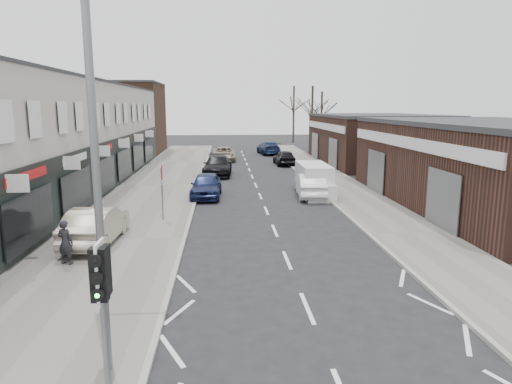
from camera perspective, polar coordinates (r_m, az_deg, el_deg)
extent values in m
plane|color=black|center=(11.34, 8.34, -18.41)|extent=(160.00, 160.00, 0.00)
cube|color=slate|center=(32.43, -12.02, 0.80)|extent=(5.50, 64.00, 0.12)
cube|color=slate|center=(33.10, 9.94, 1.07)|extent=(3.50, 64.00, 0.12)
cube|color=#B8B2A8|center=(31.31, -25.30, 6.11)|extent=(8.00, 41.00, 7.10)
cube|color=#412A1B|center=(55.82, -15.92, 8.74)|extent=(8.00, 10.00, 8.00)
cube|color=#3C221B|center=(28.07, 27.67, 2.82)|extent=(10.00, 18.00, 4.50)
cube|color=#3C221B|center=(46.20, 14.61, 6.31)|extent=(10.00, 16.00, 4.50)
cylinder|color=slate|center=(8.84, -18.40, -15.85)|extent=(0.12, 0.12, 3.00)
cube|color=silver|center=(8.44, -18.82, -9.44)|extent=(0.05, 0.55, 1.10)
cube|color=black|center=(8.33, -19.03, -9.72)|extent=(0.28, 0.22, 0.95)
sphere|color=#0CE533|center=(8.33, -19.11, -11.94)|extent=(0.18, 0.18, 0.18)
cube|color=black|center=(8.55, -18.62, -9.17)|extent=(0.26, 0.20, 0.90)
cylinder|color=slate|center=(9.29, -19.31, 1.59)|extent=(0.16, 0.16, 8.00)
cylinder|color=slate|center=(22.24, -11.64, -0.22)|extent=(0.07, 0.07, 2.50)
cube|color=white|center=(22.13, -11.57, 1.30)|extent=(0.04, 0.45, 0.25)
cube|color=silver|center=(28.98, 7.20, 1.60)|extent=(1.78, 4.22, 1.92)
cube|color=silver|center=(26.68, 8.20, -0.22)|extent=(1.70, 0.75, 1.01)
cylinder|color=black|center=(27.52, 6.16, -0.22)|extent=(0.20, 0.64, 0.64)
cylinder|color=black|center=(27.84, 9.33, -0.17)|extent=(0.20, 0.64, 0.64)
cylinder|color=black|center=(30.38, 5.18, 0.83)|extent=(0.20, 0.64, 0.64)
cylinder|color=black|center=(30.67, 8.07, 0.86)|extent=(0.20, 0.64, 0.64)
imported|color=#AB9F89|center=(19.20, -19.39, -3.88)|extent=(1.75, 4.58, 1.49)
imported|color=black|center=(17.02, -22.72, -5.82)|extent=(0.66, 0.54, 1.56)
imported|color=#151E44|center=(27.94, -6.24, 0.83)|extent=(1.94, 4.44, 1.49)
imported|color=black|center=(36.85, -4.82, 3.30)|extent=(2.46, 5.51, 1.57)
imported|color=#AC9C89|center=(46.80, -4.04, 4.77)|extent=(2.35, 5.05, 1.40)
imported|color=white|center=(28.10, 6.84, 0.84)|extent=(1.90, 4.52, 1.45)
imported|color=black|center=(43.37, 3.55, 4.34)|extent=(1.86, 4.29, 1.44)
imported|color=#142141|center=(53.17, 1.57, 5.55)|extent=(2.62, 5.35, 1.50)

